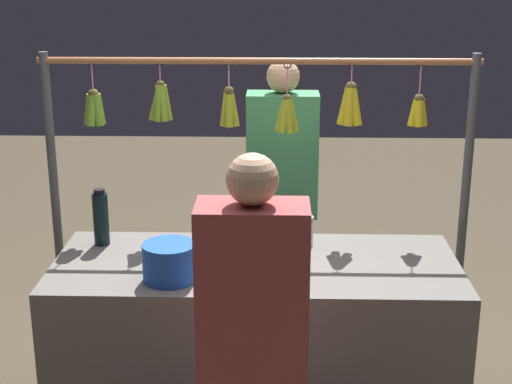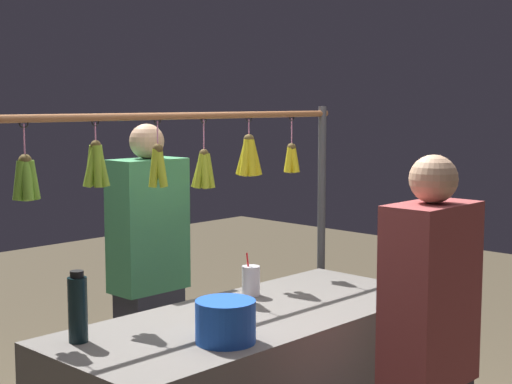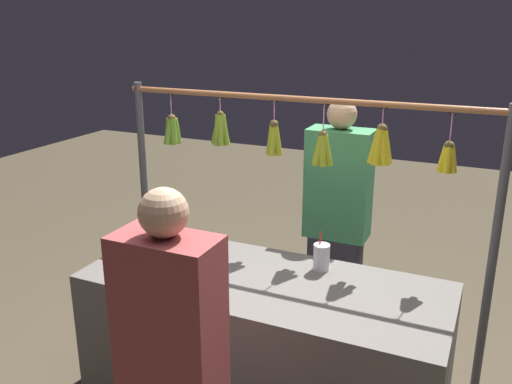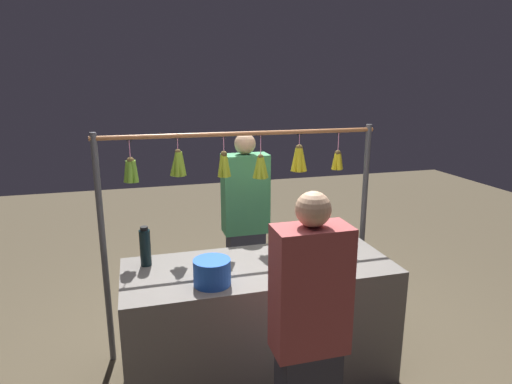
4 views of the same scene
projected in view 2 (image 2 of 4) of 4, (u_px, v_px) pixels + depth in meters
The scene contains 6 objects.
display_rack at pixel (181, 211), 3.56m from camera, with size 2.09×0.13×1.70m.
water_bottle at pixel (78, 308), 2.91m from camera, with size 0.07×0.07×0.27m.
blue_bucket at pixel (225, 321), 2.91m from camera, with size 0.23×0.23×0.16m, color blue.
drink_cup at pixel (251, 281), 3.62m from camera, with size 0.08×0.08×0.20m.
vendor_person at pixel (149, 284), 3.98m from camera, with size 0.38×0.21×1.62m.
customer_person at pixel (428, 376), 2.75m from camera, with size 0.37×0.20×1.55m.
Camera 2 is at (2.33, 2.24, 1.72)m, focal length 54.72 mm.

